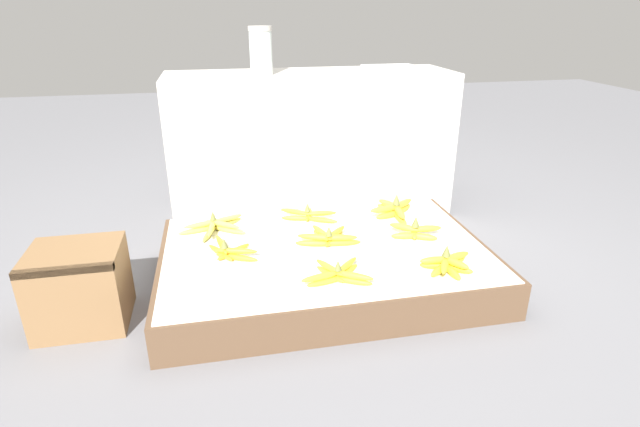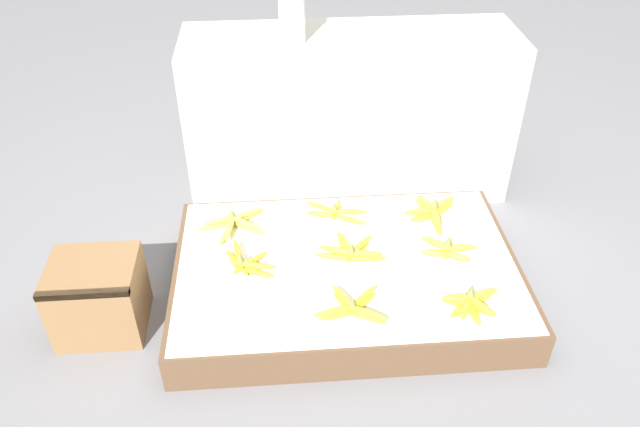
{
  "view_description": "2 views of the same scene",
  "coord_description": "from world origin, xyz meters",
  "px_view_note": "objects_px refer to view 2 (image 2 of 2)",
  "views": [
    {
      "loc": [
        -0.38,
        -1.72,
        1.04
      ],
      "look_at": [
        -0.02,
        0.01,
        0.29
      ],
      "focal_mm": 28.0,
      "sensor_mm": 36.0,
      "label": 1
    },
    {
      "loc": [
        -0.23,
        -1.73,
        1.69
      ],
      "look_at": [
        -0.09,
        0.11,
        0.3
      ],
      "focal_mm": 35.0,
      "sensor_mm": 36.0,
      "label": 2
    }
  ],
  "objects_px": {
    "banana_bunch_middle_midleft": "(351,251)",
    "banana_bunch_back_left": "(234,223)",
    "banana_bunch_middle_midright": "(447,249)",
    "wooden_crate": "(98,297)",
    "banana_bunch_front_midleft": "(353,307)",
    "banana_bunch_middle_left": "(246,263)",
    "banana_bunch_front_midright": "(471,303)",
    "banana_bunch_back_midleft": "(336,212)",
    "banana_bunch_back_midright": "(432,211)",
    "foam_tray_white": "(450,29)",
    "glass_jar": "(292,15)"
  },
  "relations": [
    {
      "from": "banana_bunch_front_midleft",
      "to": "banana_bunch_back_midright",
      "type": "bearing_deg",
      "value": 52.48
    },
    {
      "from": "banana_bunch_front_midleft",
      "to": "banana_bunch_back_midleft",
      "type": "distance_m",
      "value": 0.54
    },
    {
      "from": "wooden_crate",
      "to": "banana_bunch_middle_midleft",
      "type": "height_order",
      "value": "wooden_crate"
    },
    {
      "from": "banana_bunch_middle_left",
      "to": "glass_jar",
      "type": "bearing_deg",
      "value": 72.53
    },
    {
      "from": "wooden_crate",
      "to": "banana_bunch_back_left",
      "type": "bearing_deg",
      "value": 36.41
    },
    {
      "from": "banana_bunch_front_midright",
      "to": "banana_bunch_back_midright",
      "type": "relative_size",
      "value": 0.81
    },
    {
      "from": "banana_bunch_front_midleft",
      "to": "wooden_crate",
      "type": "bearing_deg",
      "value": 170.12
    },
    {
      "from": "banana_bunch_front_midright",
      "to": "glass_jar",
      "type": "bearing_deg",
      "value": 119.73
    },
    {
      "from": "wooden_crate",
      "to": "banana_bunch_front_midleft",
      "type": "height_order",
      "value": "wooden_crate"
    },
    {
      "from": "banana_bunch_middle_left",
      "to": "banana_bunch_back_midright",
      "type": "relative_size",
      "value": 0.82
    },
    {
      "from": "banana_bunch_front_midright",
      "to": "banana_bunch_back_left",
      "type": "distance_m",
      "value": 0.96
    },
    {
      "from": "wooden_crate",
      "to": "banana_bunch_middle_midleft",
      "type": "xyz_separation_m",
      "value": [
        0.91,
        0.13,
        0.04
      ]
    },
    {
      "from": "banana_bunch_middle_left",
      "to": "banana_bunch_front_midleft",
      "type": "bearing_deg",
      "value": -35.12
    },
    {
      "from": "banana_bunch_back_left",
      "to": "banana_bunch_middle_left",
      "type": "bearing_deg",
      "value": -78.69
    },
    {
      "from": "banana_bunch_back_left",
      "to": "banana_bunch_back_midleft",
      "type": "distance_m",
      "value": 0.41
    },
    {
      "from": "banana_bunch_middle_midleft",
      "to": "banana_bunch_back_left",
      "type": "relative_size",
      "value": 0.92
    },
    {
      "from": "banana_bunch_front_midleft",
      "to": "banana_bunch_back_midleft",
      "type": "relative_size",
      "value": 1.02
    },
    {
      "from": "banana_bunch_front_midleft",
      "to": "foam_tray_white",
      "type": "xyz_separation_m",
      "value": [
        0.51,
        1.01,
        0.57
      ]
    },
    {
      "from": "banana_bunch_middle_midleft",
      "to": "banana_bunch_middle_midright",
      "type": "distance_m",
      "value": 0.36
    },
    {
      "from": "banana_bunch_back_midright",
      "to": "wooden_crate",
      "type": "bearing_deg",
      "value": -164.64
    },
    {
      "from": "wooden_crate",
      "to": "banana_bunch_middle_left",
      "type": "relative_size",
      "value": 1.44
    },
    {
      "from": "banana_bunch_middle_midleft",
      "to": "wooden_crate",
      "type": "bearing_deg",
      "value": -171.61
    },
    {
      "from": "wooden_crate",
      "to": "foam_tray_white",
      "type": "height_order",
      "value": "foam_tray_white"
    },
    {
      "from": "banana_bunch_back_midleft",
      "to": "foam_tray_white",
      "type": "bearing_deg",
      "value": 42.4
    },
    {
      "from": "banana_bunch_middle_left",
      "to": "banana_bunch_middle_midright",
      "type": "distance_m",
      "value": 0.75
    },
    {
      "from": "wooden_crate",
      "to": "glass_jar",
      "type": "distance_m",
      "value": 1.28
    },
    {
      "from": "banana_bunch_middle_left",
      "to": "banana_bunch_back_left",
      "type": "distance_m",
      "value": 0.25
    },
    {
      "from": "wooden_crate",
      "to": "banana_bunch_middle_midleft",
      "type": "distance_m",
      "value": 0.92
    },
    {
      "from": "banana_bunch_middle_midright",
      "to": "foam_tray_white",
      "type": "distance_m",
      "value": 0.94
    },
    {
      "from": "wooden_crate",
      "to": "banana_bunch_front_midright",
      "type": "relative_size",
      "value": 1.46
    },
    {
      "from": "banana_bunch_back_midleft",
      "to": "foam_tray_white",
      "type": "relative_size",
      "value": 0.94
    },
    {
      "from": "banana_bunch_front_midleft",
      "to": "banana_bunch_middle_midleft",
      "type": "height_order",
      "value": "banana_bunch_middle_midleft"
    },
    {
      "from": "banana_bunch_middle_midleft",
      "to": "banana_bunch_back_midright",
      "type": "relative_size",
      "value": 1.04
    },
    {
      "from": "banana_bunch_front_midright",
      "to": "banana_bunch_middle_left",
      "type": "xyz_separation_m",
      "value": [
        -0.76,
        0.27,
        -0.0
      ]
    },
    {
      "from": "banana_bunch_back_left",
      "to": "banana_bunch_back_midleft",
      "type": "bearing_deg",
      "value": 5.72
    },
    {
      "from": "wooden_crate",
      "to": "glass_jar",
      "type": "relative_size",
      "value": 1.39
    },
    {
      "from": "glass_jar",
      "to": "foam_tray_white",
      "type": "distance_m",
      "value": 0.67
    },
    {
      "from": "banana_bunch_back_midright",
      "to": "glass_jar",
      "type": "bearing_deg",
      "value": 140.13
    },
    {
      "from": "wooden_crate",
      "to": "banana_bunch_back_midright",
      "type": "bearing_deg",
      "value": 15.36
    },
    {
      "from": "banana_bunch_front_midleft",
      "to": "banana_bunch_middle_midleft",
      "type": "relative_size",
      "value": 0.95
    },
    {
      "from": "banana_bunch_back_midright",
      "to": "banana_bunch_middle_midright",
      "type": "bearing_deg",
      "value": -88.86
    },
    {
      "from": "banana_bunch_back_left",
      "to": "glass_jar",
      "type": "bearing_deg",
      "value": 59.32
    },
    {
      "from": "wooden_crate",
      "to": "banana_bunch_middle_midright",
      "type": "bearing_deg",
      "value": 5.16
    },
    {
      "from": "banana_bunch_front_midright",
      "to": "banana_bunch_back_left",
      "type": "bearing_deg",
      "value": 147.7
    },
    {
      "from": "banana_bunch_middle_midleft",
      "to": "glass_jar",
      "type": "bearing_deg",
      "value": 105.01
    },
    {
      "from": "wooden_crate",
      "to": "banana_bunch_middle_midright",
      "type": "xyz_separation_m",
      "value": [
        1.26,
        0.11,
        0.04
      ]
    },
    {
      "from": "banana_bunch_middle_midleft",
      "to": "banana_bunch_middle_midright",
      "type": "height_order",
      "value": "banana_bunch_middle_midright"
    },
    {
      "from": "banana_bunch_middle_midright",
      "to": "foam_tray_white",
      "type": "relative_size",
      "value": 0.81
    },
    {
      "from": "banana_bunch_back_midright",
      "to": "banana_bunch_front_midleft",
      "type": "bearing_deg",
      "value": -127.52
    },
    {
      "from": "banana_bunch_middle_midleft",
      "to": "foam_tray_white",
      "type": "relative_size",
      "value": 1.01
    }
  ]
}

